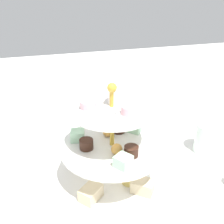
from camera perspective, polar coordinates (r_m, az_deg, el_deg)
ground_plane at (r=0.67m, az=0.00°, el=-14.22°), size 2.40×2.40×0.00m
tiered_serving_stand at (r=0.62m, az=0.06°, el=-8.67°), size 0.28×0.28×0.25m
water_glass_short_left at (r=0.79m, az=19.15°, el=-5.23°), size 0.06×0.06×0.08m
water_glass_mid_back at (r=0.86m, az=2.10°, el=-0.84°), size 0.06×0.06×0.08m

